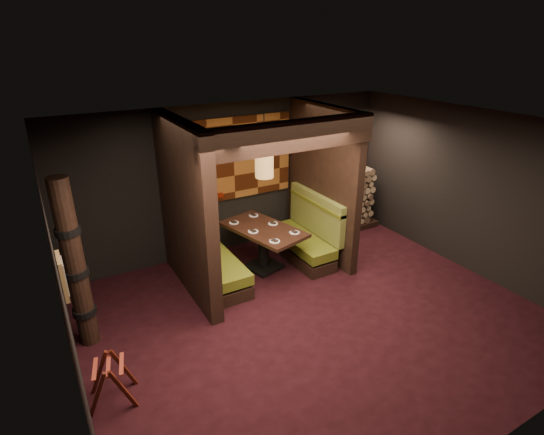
{
  "coord_description": "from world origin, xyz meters",
  "views": [
    {
      "loc": [
        -3.22,
        -4.31,
        3.94
      ],
      "look_at": [
        0.0,
        1.3,
        1.15
      ],
      "focal_mm": 28.0,
      "sensor_mm": 36.0,
      "label": 1
    }
  ],
  "objects_px": {
    "booth_bench_left": "(213,262)",
    "booth_bench_right": "(305,238)",
    "totem_column": "(75,267)",
    "pendant_lamp": "(264,164)",
    "luggage_rack": "(111,379)",
    "dining_table": "(263,240)",
    "firewood_stack": "(340,200)"
  },
  "relations": [
    {
      "from": "pendant_lamp",
      "to": "booth_bench_right",
      "type": "bearing_deg",
      "value": 2.34
    },
    {
      "from": "dining_table",
      "to": "totem_column",
      "type": "height_order",
      "value": "totem_column"
    },
    {
      "from": "luggage_rack",
      "to": "booth_bench_right",
      "type": "bearing_deg",
      "value": 24.73
    },
    {
      "from": "booth_bench_right",
      "to": "firewood_stack",
      "type": "bearing_deg",
      "value": 27.35
    },
    {
      "from": "dining_table",
      "to": "totem_column",
      "type": "xyz_separation_m",
      "value": [
        -3.08,
        -0.56,
        0.61
      ]
    },
    {
      "from": "pendant_lamp",
      "to": "totem_column",
      "type": "bearing_deg",
      "value": -170.54
    },
    {
      "from": "totem_column",
      "to": "pendant_lamp",
      "type": "bearing_deg",
      "value": 9.46
    },
    {
      "from": "pendant_lamp",
      "to": "luggage_rack",
      "type": "height_order",
      "value": "pendant_lamp"
    },
    {
      "from": "luggage_rack",
      "to": "firewood_stack",
      "type": "relative_size",
      "value": 0.37
    },
    {
      "from": "totem_column",
      "to": "firewood_stack",
      "type": "relative_size",
      "value": 1.39
    },
    {
      "from": "booth_bench_right",
      "to": "totem_column",
      "type": "xyz_separation_m",
      "value": [
        -3.98,
        -0.55,
        0.79
      ]
    },
    {
      "from": "luggage_rack",
      "to": "firewood_stack",
      "type": "distance_m",
      "value": 5.83
    },
    {
      "from": "totem_column",
      "to": "firewood_stack",
      "type": "height_order",
      "value": "totem_column"
    },
    {
      "from": "pendant_lamp",
      "to": "firewood_stack",
      "type": "relative_size",
      "value": 0.63
    },
    {
      "from": "booth_bench_left",
      "to": "booth_bench_right",
      "type": "relative_size",
      "value": 1.0
    },
    {
      "from": "booth_bench_left",
      "to": "firewood_stack",
      "type": "height_order",
      "value": "firewood_stack"
    },
    {
      "from": "booth_bench_right",
      "to": "dining_table",
      "type": "distance_m",
      "value": 0.92
    },
    {
      "from": "firewood_stack",
      "to": "luggage_rack",
      "type": "bearing_deg",
      "value": -154.58
    },
    {
      "from": "dining_table",
      "to": "totem_column",
      "type": "bearing_deg",
      "value": -169.64
    },
    {
      "from": "booth_bench_right",
      "to": "luggage_rack",
      "type": "relative_size",
      "value": 2.52
    },
    {
      "from": "dining_table",
      "to": "luggage_rack",
      "type": "height_order",
      "value": "dining_table"
    },
    {
      "from": "firewood_stack",
      "to": "totem_column",
      "type": "bearing_deg",
      "value": -166.81
    },
    {
      "from": "booth_bench_left",
      "to": "totem_column",
      "type": "distance_m",
      "value": 2.3
    },
    {
      "from": "booth_bench_right",
      "to": "luggage_rack",
      "type": "distance_m",
      "value": 4.3
    },
    {
      "from": "dining_table",
      "to": "luggage_rack",
      "type": "relative_size",
      "value": 2.66
    },
    {
      "from": "booth_bench_right",
      "to": "booth_bench_left",
      "type": "bearing_deg",
      "value": 180.0
    },
    {
      "from": "booth_bench_left",
      "to": "pendant_lamp",
      "type": "distance_m",
      "value": 1.87
    },
    {
      "from": "booth_bench_left",
      "to": "pendant_lamp",
      "type": "height_order",
      "value": "pendant_lamp"
    },
    {
      "from": "luggage_rack",
      "to": "totem_column",
      "type": "bearing_deg",
      "value": 93.67
    },
    {
      "from": "booth_bench_left",
      "to": "luggage_rack",
      "type": "height_order",
      "value": "booth_bench_left"
    },
    {
      "from": "pendant_lamp",
      "to": "luggage_rack",
      "type": "xyz_separation_m",
      "value": [
        -3.0,
        -1.76,
        -1.68
      ]
    },
    {
      "from": "pendant_lamp",
      "to": "totem_column",
      "type": "distance_m",
      "value": 3.23
    }
  ]
}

